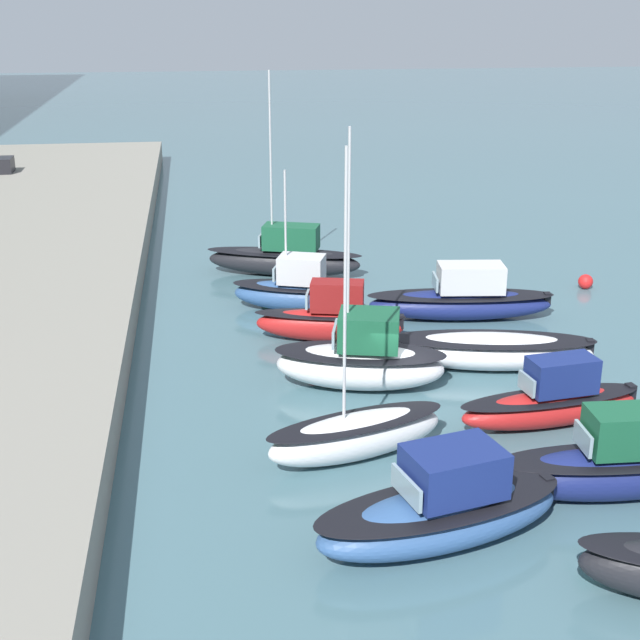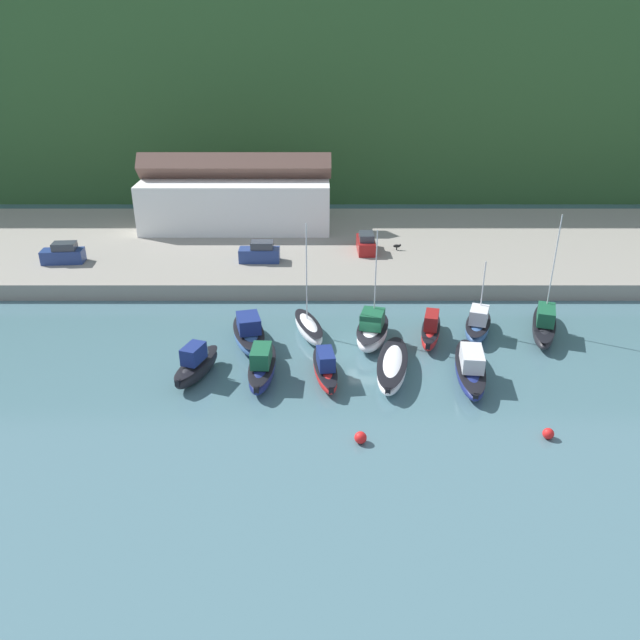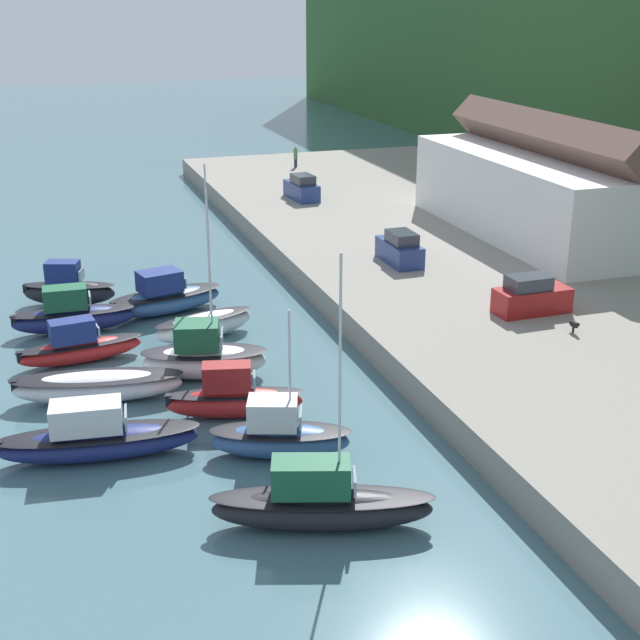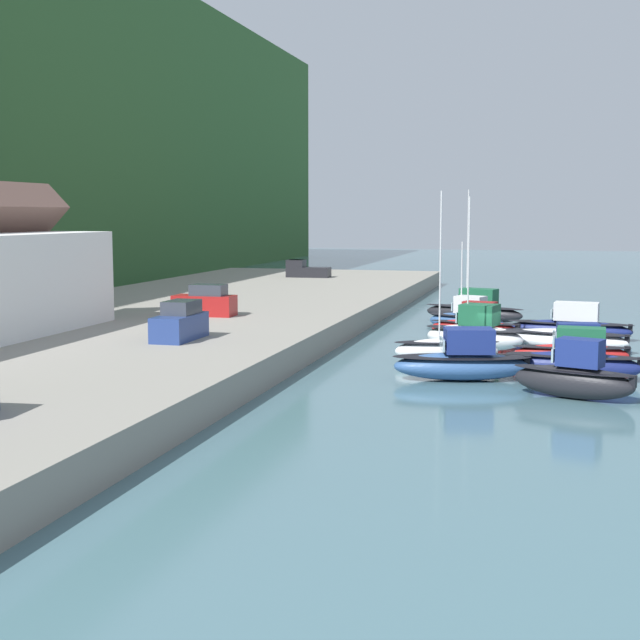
% 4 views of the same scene
% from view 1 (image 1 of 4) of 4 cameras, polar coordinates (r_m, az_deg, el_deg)
% --- Properties ---
extents(ground_plane, '(320.00, 320.00, 0.00)m').
position_cam_1_polar(ground_plane, '(33.06, 5.23, -4.66)').
color(ground_plane, '#476B75').
extents(moored_boat_0, '(4.06, 7.52, 2.70)m').
position_cam_1_polar(moored_boat_0, '(24.21, 7.83, -11.92)').
color(moored_boat_0, '#33568E').
rests_on(moored_boat_0, ground_plane).
extents(moored_boat_1, '(3.43, 6.32, 9.84)m').
position_cam_1_polar(moored_boat_1, '(28.18, 2.34, -7.33)').
color(moored_boat_1, white).
rests_on(moored_boat_1, ground_plane).
extents(moored_boat_2, '(3.94, 6.78, 9.62)m').
position_cam_1_polar(moored_boat_2, '(33.01, 2.65, -2.55)').
color(moored_boat_2, silver).
rests_on(moored_boat_2, ground_plane).
extents(moored_boat_3, '(2.94, 6.56, 2.63)m').
position_cam_1_polar(moored_boat_3, '(37.52, 0.71, 0.05)').
color(moored_boat_3, red).
rests_on(moored_boat_3, ground_plane).
extents(moored_boat_4, '(3.86, 6.30, 6.54)m').
position_cam_1_polar(moored_boat_4, '(41.32, -1.51, 1.92)').
color(moored_boat_4, '#33568E').
rests_on(moored_boat_4, ground_plane).
extents(moored_boat_5, '(4.35, 8.43, 10.43)m').
position_cam_1_polar(moored_boat_5, '(46.65, -2.26, 4.07)').
color(moored_boat_5, black).
rests_on(moored_boat_5, ground_plane).
extents(moored_boat_7, '(2.21, 7.07, 2.74)m').
position_cam_1_polar(moored_boat_7, '(27.37, 18.40, -8.81)').
color(moored_boat_7, navy).
rests_on(moored_boat_7, ground_plane).
extents(moored_boat_8, '(2.48, 6.76, 2.41)m').
position_cam_1_polar(moored_boat_8, '(31.22, 14.65, -5.05)').
color(moored_boat_8, red).
rests_on(moored_boat_8, ground_plane).
extents(moored_boat_9, '(3.72, 8.44, 1.41)m').
position_cam_1_polar(moored_boat_9, '(35.45, 10.88, -1.91)').
color(moored_boat_9, white).
rests_on(moored_boat_9, ground_plane).
extents(moored_boat_10, '(3.10, 8.64, 2.55)m').
position_cam_1_polar(moored_boat_10, '(40.68, 9.09, 1.33)').
color(moored_boat_10, navy).
rests_on(moored_boat_10, ground_plane).
extents(mooring_buoy_1, '(0.73, 0.73, 0.73)m').
position_cam_1_polar(mooring_buoy_1, '(46.53, 16.63, 2.37)').
color(mooring_buoy_1, red).
rests_on(mooring_buoy_1, ground_plane).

